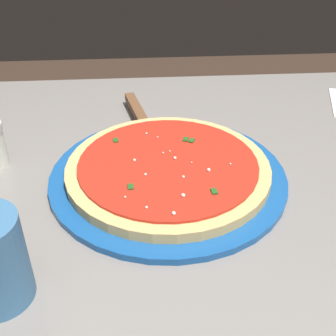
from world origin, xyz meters
name	(u,v)px	position (x,y,z in m)	size (l,w,h in m)	color
restaurant_table	(197,231)	(0.00, 0.00, 0.57)	(0.92, 0.71, 0.73)	black
serving_plate	(168,176)	(-0.06, -0.05, 0.73)	(0.36, 0.36, 0.01)	#195199
pizza	(168,168)	(-0.06, -0.05, 0.75)	(0.31, 0.31, 0.02)	#DBB26B
pizza_server	(142,120)	(-0.09, 0.12, 0.74)	(0.09, 0.22, 0.01)	silver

